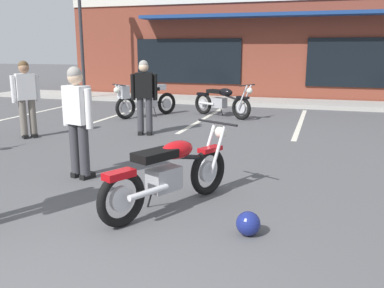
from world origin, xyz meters
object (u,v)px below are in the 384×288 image
(motorcycle_black_cruiser, at_px, (222,101))
(motorcycle_green_cafe_racer, at_px, (143,99))
(parking_lot_lamp_post, at_px, (78,7))
(person_in_shorts_foreground, at_px, (144,93))
(motorcycle_foreground_classic, at_px, (170,172))
(helmet_on_pavement, at_px, (248,223))
(person_by_back_row, at_px, (26,95))
(person_near_building, at_px, (77,116))

(motorcycle_black_cruiser, height_order, motorcycle_green_cafe_racer, same)
(parking_lot_lamp_post, bearing_deg, motorcycle_green_cafe_racer, -36.59)
(person_in_shorts_foreground, height_order, parking_lot_lamp_post, parking_lot_lamp_post)
(motorcycle_foreground_classic, distance_m, helmet_on_pavement, 1.19)
(motorcycle_black_cruiser, relative_size, parking_lot_lamp_post, 0.37)
(motorcycle_foreground_classic, distance_m, person_by_back_row, 5.43)
(person_by_back_row, relative_size, parking_lot_lamp_post, 0.32)
(person_in_shorts_foreground, distance_m, person_by_back_row, 2.55)
(motorcycle_black_cruiser, xyz_separation_m, helmet_on_pavement, (2.11, -7.60, -0.33))
(motorcycle_green_cafe_racer, distance_m, person_by_back_row, 3.66)
(motorcycle_green_cafe_racer, height_order, parking_lot_lamp_post, parking_lot_lamp_post)
(motorcycle_green_cafe_racer, bearing_deg, person_in_shorts_foreground, -65.47)
(helmet_on_pavement, distance_m, parking_lot_lamp_post, 12.91)
(motorcycle_black_cruiser, bearing_deg, person_by_back_row, -129.84)
(motorcycle_black_cruiser, distance_m, person_in_shorts_foreground, 3.23)
(motorcycle_green_cafe_racer, xyz_separation_m, person_in_shorts_foreground, (1.07, -2.33, 0.42))
(person_in_shorts_foreground, bearing_deg, parking_lot_lamp_post, 133.10)
(person_near_building, bearing_deg, motorcycle_green_cafe_racer, 104.58)
(person_in_shorts_foreground, xyz_separation_m, person_by_back_row, (-2.31, -1.08, 0.00))
(motorcycle_foreground_classic, distance_m, motorcycle_green_cafe_racer, 7.22)
(person_by_back_row, distance_m, person_near_building, 3.57)
(motorcycle_black_cruiser, bearing_deg, motorcycle_green_cafe_racer, -162.92)
(person_near_building, bearing_deg, person_in_shorts_foreground, 97.08)
(motorcycle_foreground_classic, xyz_separation_m, person_by_back_row, (-4.47, 3.05, 0.49))
(motorcycle_foreground_classic, relative_size, motorcycle_black_cruiser, 1.01)
(motorcycle_foreground_classic, distance_m, person_in_shorts_foreground, 4.68)
(motorcycle_green_cafe_racer, distance_m, person_near_building, 5.91)
(motorcycle_foreground_classic, xyz_separation_m, motorcycle_black_cruiser, (-1.06, 7.13, 0.00))
(motorcycle_green_cafe_racer, xyz_separation_m, parking_lot_lamp_post, (-3.66, 2.72, 2.85))
(motorcycle_black_cruiser, relative_size, person_near_building, 1.15)
(motorcycle_foreground_classic, bearing_deg, motorcycle_green_cafe_racer, 116.48)
(motorcycle_foreground_classic, height_order, person_by_back_row, person_by_back_row)
(motorcycle_black_cruiser, xyz_separation_m, person_in_shorts_foreground, (-1.09, -3.00, 0.49))
(person_by_back_row, relative_size, person_near_building, 1.00)
(motorcycle_foreground_classic, distance_m, motorcycle_black_cruiser, 7.21)
(person_near_building, bearing_deg, motorcycle_black_cruiser, 83.98)
(motorcycle_black_cruiser, height_order, person_in_shorts_foreground, person_in_shorts_foreground)
(motorcycle_green_cafe_racer, distance_m, parking_lot_lamp_post, 5.38)
(motorcycle_foreground_classic, height_order, person_in_shorts_foreground, person_in_shorts_foreground)
(parking_lot_lamp_post, bearing_deg, person_near_building, -58.58)
(person_by_back_row, bearing_deg, motorcycle_green_cafe_racer, 69.94)
(motorcycle_green_cafe_racer, bearing_deg, parking_lot_lamp_post, 143.41)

